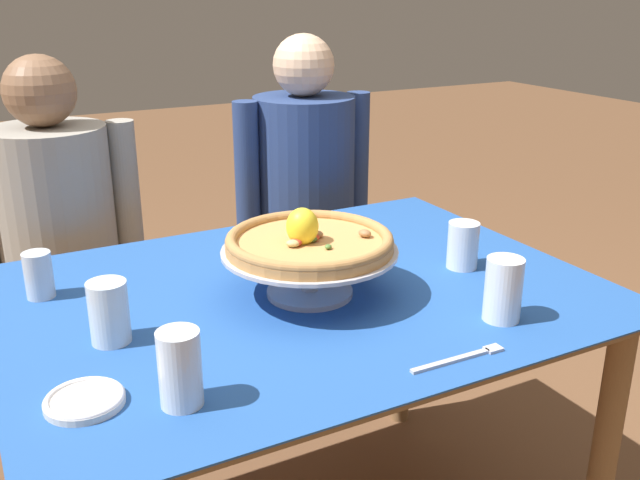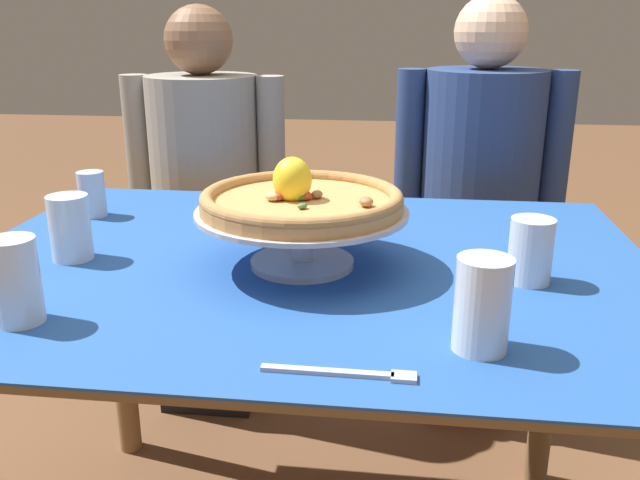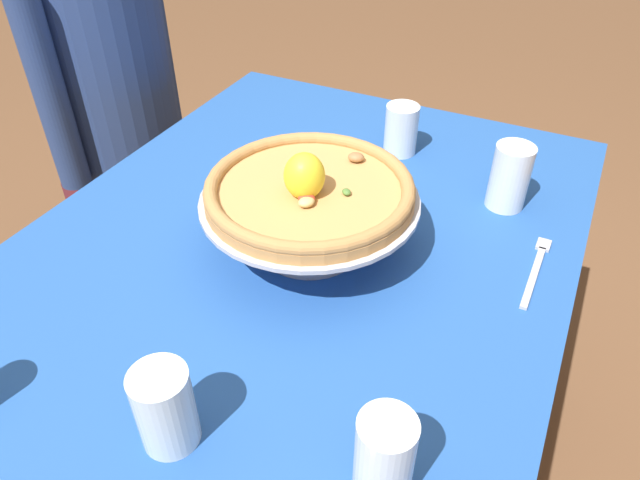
{
  "view_description": "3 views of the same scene",
  "coord_description": "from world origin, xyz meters",
  "px_view_note": "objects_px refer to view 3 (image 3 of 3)",
  "views": [
    {
      "loc": [
        -0.64,
        -1.29,
        1.39
      ],
      "look_at": [
        0.04,
        -0.0,
        0.86
      ],
      "focal_mm": 39.82,
      "sensor_mm": 36.0,
      "label": 1
    },
    {
      "loc": [
        0.18,
        -1.15,
        1.17
      ],
      "look_at": [
        0.04,
        -0.05,
        0.81
      ],
      "focal_mm": 37.41,
      "sensor_mm": 36.0,
      "label": 2
    },
    {
      "loc": [
        -0.74,
        -0.41,
        1.43
      ],
      "look_at": [
        -0.02,
        -0.06,
        0.79
      ],
      "focal_mm": 33.07,
      "sensor_mm": 36.0,
      "label": 3
    }
  ],
  "objects_px": {
    "pizza_stand": "(310,213)",
    "dinner_fork": "(536,267)",
    "water_glass_side_right": "(401,132)",
    "water_glass_side_left": "(166,412)",
    "water_glass_front_right": "(509,181)",
    "water_glass_front_left": "(384,461)",
    "diner_right": "(123,131)",
    "pizza": "(309,189)"
  },
  "relations": [
    {
      "from": "pizza",
      "to": "diner_right",
      "type": "height_order",
      "value": "diner_right"
    },
    {
      "from": "pizza",
      "to": "water_glass_front_right",
      "type": "height_order",
      "value": "pizza"
    },
    {
      "from": "pizza",
      "to": "water_glass_front_right",
      "type": "bearing_deg",
      "value": -45.11
    },
    {
      "from": "pizza",
      "to": "water_glass_front_left",
      "type": "distance_m",
      "value": 0.48
    },
    {
      "from": "pizza_stand",
      "to": "dinner_fork",
      "type": "height_order",
      "value": "pizza_stand"
    },
    {
      "from": "pizza_stand",
      "to": "water_glass_side_left",
      "type": "relative_size",
      "value": 3.12
    },
    {
      "from": "dinner_fork",
      "to": "diner_right",
      "type": "xyz_separation_m",
      "value": [
        0.28,
        1.2,
        -0.15
      ]
    },
    {
      "from": "water_glass_front_left",
      "to": "water_glass_side_left",
      "type": "xyz_separation_m",
      "value": [
        -0.05,
        0.27,
        -0.01
      ]
    },
    {
      "from": "pizza_stand",
      "to": "dinner_fork",
      "type": "xyz_separation_m",
      "value": [
        0.12,
        -0.38,
        -0.07
      ]
    },
    {
      "from": "pizza_stand",
      "to": "dinner_fork",
      "type": "bearing_deg",
      "value": -73.19
    },
    {
      "from": "water_glass_side_left",
      "to": "diner_right",
      "type": "bearing_deg",
      "value": 45.16
    },
    {
      "from": "pizza",
      "to": "diner_right",
      "type": "bearing_deg",
      "value": 63.95
    },
    {
      "from": "water_glass_side_left",
      "to": "pizza_stand",
      "type": "bearing_deg",
      "value": 2.12
    },
    {
      "from": "water_glass_front_right",
      "to": "diner_right",
      "type": "xyz_separation_m",
      "value": [
        0.11,
        1.11,
        -0.2
      ]
    },
    {
      "from": "pizza",
      "to": "dinner_fork",
      "type": "bearing_deg",
      "value": -73.06
    },
    {
      "from": "water_glass_side_left",
      "to": "water_glass_front_right",
      "type": "height_order",
      "value": "water_glass_front_right"
    },
    {
      "from": "pizza_stand",
      "to": "diner_right",
      "type": "xyz_separation_m",
      "value": [
        0.4,
        0.82,
        -0.22
      ]
    },
    {
      "from": "pizza",
      "to": "dinner_fork",
      "type": "relative_size",
      "value": 1.81
    },
    {
      "from": "pizza",
      "to": "water_glass_front_right",
      "type": "distance_m",
      "value": 0.41
    },
    {
      "from": "water_glass_side_right",
      "to": "diner_right",
      "type": "height_order",
      "value": "diner_right"
    },
    {
      "from": "water_glass_front_left",
      "to": "pizza",
      "type": "bearing_deg",
      "value": 37.14
    },
    {
      "from": "diner_right",
      "to": "dinner_fork",
      "type": "bearing_deg",
      "value": -103.3
    },
    {
      "from": "pizza",
      "to": "water_glass_front_left",
      "type": "bearing_deg",
      "value": -142.86
    },
    {
      "from": "pizza_stand",
      "to": "diner_right",
      "type": "distance_m",
      "value": 0.94
    },
    {
      "from": "pizza_stand",
      "to": "water_glass_side_left",
      "type": "distance_m",
      "value": 0.43
    },
    {
      "from": "water_glass_side_right",
      "to": "diner_right",
      "type": "relative_size",
      "value": 0.09
    },
    {
      "from": "water_glass_front_left",
      "to": "water_glass_front_right",
      "type": "distance_m",
      "value": 0.66
    },
    {
      "from": "water_glass_front_right",
      "to": "pizza",
      "type": "bearing_deg",
      "value": 134.89
    },
    {
      "from": "diner_right",
      "to": "pizza",
      "type": "bearing_deg",
      "value": -116.05
    },
    {
      "from": "pizza",
      "to": "dinner_fork",
      "type": "distance_m",
      "value": 0.42
    },
    {
      "from": "water_glass_side_right",
      "to": "water_glass_front_left",
      "type": "bearing_deg",
      "value": -161.58
    },
    {
      "from": "pizza",
      "to": "water_glass_side_left",
      "type": "xyz_separation_m",
      "value": [
        -0.43,
        -0.02,
        -0.07
      ]
    },
    {
      "from": "pizza",
      "to": "water_glass_front_left",
      "type": "relative_size",
      "value": 2.76
    },
    {
      "from": "pizza_stand",
      "to": "water_glass_front_right",
      "type": "distance_m",
      "value": 0.41
    },
    {
      "from": "dinner_fork",
      "to": "diner_right",
      "type": "bearing_deg",
      "value": 76.7
    },
    {
      "from": "water_glass_side_right",
      "to": "pizza_stand",
      "type": "bearing_deg",
      "value": 175.85
    },
    {
      "from": "pizza_stand",
      "to": "water_glass_front_right",
      "type": "relative_size",
      "value": 2.9
    },
    {
      "from": "water_glass_side_left",
      "to": "water_glass_side_right",
      "type": "bearing_deg",
      "value": -0.88
    },
    {
      "from": "pizza",
      "to": "diner_right",
      "type": "xyz_separation_m",
      "value": [
        0.4,
        0.82,
        -0.27
      ]
    },
    {
      "from": "dinner_fork",
      "to": "diner_right",
      "type": "relative_size",
      "value": 0.16
    },
    {
      "from": "pizza_stand",
      "to": "water_glass_front_right",
      "type": "bearing_deg",
      "value": -45.22
    },
    {
      "from": "dinner_fork",
      "to": "water_glass_side_right",
      "type": "bearing_deg",
      "value": 51.78
    }
  ]
}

